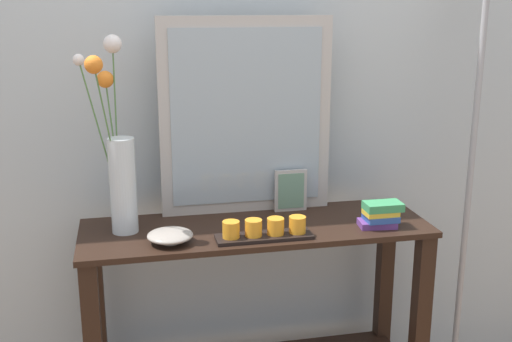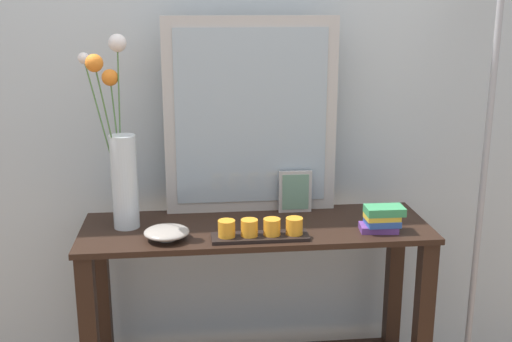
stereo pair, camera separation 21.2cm
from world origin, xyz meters
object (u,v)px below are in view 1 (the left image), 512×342
book_stack (381,215)px  floor_lamp (478,94)px  tall_vase_left (119,161)px  console_table (256,307)px  candle_tray (265,230)px  mirror_leaning (247,117)px  decorative_bowl (170,236)px  picture_frame_small (291,191)px

book_stack → floor_lamp: 0.59m
floor_lamp → tall_vase_left: bearing=-179.6°
console_table → book_stack: 0.56m
tall_vase_left → candle_tray: size_ratio=2.03×
mirror_leaning → tall_vase_left: size_ratio=1.09×
decorative_bowl → book_stack: size_ratio=1.01×
mirror_leaning → floor_lamp: (0.83, -0.11, 0.07)m
picture_frame_small → book_stack: picture_frame_small is taller
console_table → mirror_leaning: 0.69m
console_table → book_stack: bearing=-13.8°
tall_vase_left → book_stack: tall_vase_left is taller
tall_vase_left → book_stack: size_ratio=4.43×
candle_tray → decorative_bowl: size_ratio=2.15×
mirror_leaning → picture_frame_small: bearing=-13.0°
tall_vase_left → decorative_bowl: 0.30m
tall_vase_left → decorative_bowl: tall_vase_left is taller
mirror_leaning → floor_lamp: floor_lamp is taller
tall_vase_left → picture_frame_small: size_ratio=4.16×
picture_frame_small → decorative_bowl: 0.52m
console_table → mirror_leaning: bearing=89.2°
mirror_leaning → tall_vase_left: 0.48m
mirror_leaning → book_stack: 0.58m
candle_tray → floor_lamp: bearing=12.1°
decorative_bowl → mirror_leaning: bearing=41.2°
book_stack → decorative_bowl: bearing=179.9°
candle_tray → floor_lamp: (0.83, 0.18, 0.40)m
mirror_leaning → tall_vase_left: mirror_leaning is taller
console_table → picture_frame_small: (0.16, 0.13, 0.39)m
mirror_leaning → picture_frame_small: (0.16, -0.04, -0.27)m
mirror_leaning → console_table: bearing=-90.8°
mirror_leaning → candle_tray: size_ratio=2.21×
mirror_leaning → decorative_bowl: size_ratio=4.76×
picture_frame_small → mirror_leaning: bearing=167.0°
console_table → decorative_bowl: 0.46m
mirror_leaning → tall_vase_left: (-0.45, -0.12, -0.11)m
floor_lamp → candle_tray: bearing=-167.9°
mirror_leaning → floor_lamp: bearing=-7.8°
floor_lamp → mirror_leaning: bearing=172.2°
mirror_leaning → picture_frame_small: size_ratio=4.53×
candle_tray → decorative_bowl: candle_tray is taller
mirror_leaning → candle_tray: 0.44m
console_table → mirror_leaning: mirror_leaning is taller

